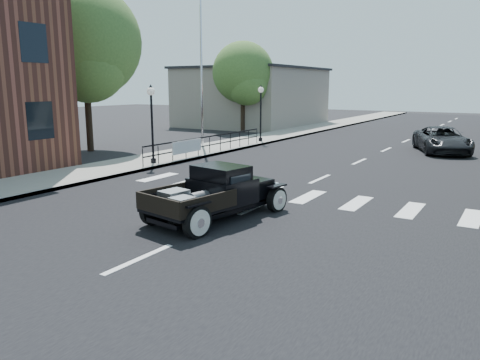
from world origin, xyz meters
The scene contains 14 objects.
ground centered at (0.00, 0.00, 0.00)m, with size 120.00×120.00×0.00m, color black.
road centered at (0.00, 15.00, 0.01)m, with size 14.00×80.00×0.02m, color black.
road_markings centered at (0.00, 10.00, 0.00)m, with size 12.00×60.00×0.06m, color silver, non-canonical shape.
sidewalk_left centered at (-8.50, 15.00, 0.07)m, with size 3.00×80.00×0.15m, color gray.
low_building_left centered at (-15.00, 28.00, 2.50)m, with size 10.00×12.00×5.00m, color gray.
railing centered at (-7.30, 10.00, 0.65)m, with size 0.08×10.00×1.00m, color black, non-canonical shape.
banner centered at (-7.22, 8.00, 0.45)m, with size 0.04×2.20×0.60m, color silver, non-canonical shape.
lamp_post_b centered at (-7.60, 6.00, 1.89)m, with size 0.36×0.36×3.48m, color black, non-canonical shape.
lamp_post_c centered at (-7.60, 16.00, 1.89)m, with size 0.36×0.36×3.48m, color black, non-canonical shape.
flagpole centered at (-9.20, 12.00, 6.09)m, with size 0.12×0.12×11.87m, color silver.
big_tree_near centered at (-14.00, 8.00, 4.47)m, with size 6.09×6.09×8.94m, color #3D5F29, non-canonical shape.
big_tree_far centered at (-12.50, 22.00, 3.48)m, with size 4.74×4.74×6.96m, color #3D5F29, non-canonical shape.
hotrod_pickup centered at (-0.35, 0.39, 0.74)m, with size 2.00×4.30×1.49m, color black, non-canonical shape.
second_car centered at (2.82, 17.41, 0.69)m, with size 2.29×4.97×1.38m, color black.
Camera 1 is at (6.59, -9.77, 3.56)m, focal length 35.00 mm.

